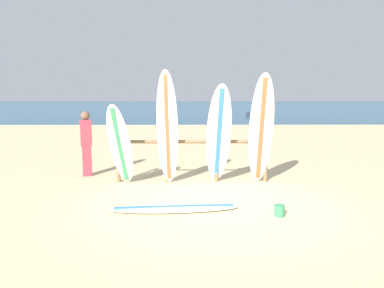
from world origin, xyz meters
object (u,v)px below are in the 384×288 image
surfboard_leaning_far_left (120,145)px  surfboard_leaning_left (167,129)px  surfboard_rack (192,152)px  surfboard_leaning_center_left (219,136)px  surfboard_lying_on_sand (174,208)px  small_boat_offshore (257,113)px  sand_bucket (279,211)px  beachgoer_standing (86,140)px  surfboard_leaning_center (261,130)px

surfboard_leaning_far_left → surfboard_leaning_left: surfboard_leaning_left is taller
surfboard_rack → surfboard_leaning_center_left: size_ratio=1.56×
surfboard_leaning_left → surfboard_lying_on_sand: bearing=-83.1°
surfboard_rack → small_boat_offshore: bearing=76.0°
small_boat_offshore → sand_bucket: bearing=-100.0°
surfboard_rack → beachgoer_standing: 2.78m
surfboard_rack → surfboard_lying_on_sand: size_ratio=1.51×
surfboard_lying_on_sand → sand_bucket: sand_bucket is taller
sand_bucket → surfboard_rack: bearing=120.9°
surfboard_leaning_far_left → beachgoer_standing: (-1.07, 1.10, -0.03)m
surfboard_leaning_left → surfboard_lying_on_sand: 2.20m
surfboard_leaning_center_left → sand_bucket: 2.51m
surfboard_leaning_left → surfboard_leaning_center: (2.13, -0.00, -0.03)m
surfboard_leaning_center → small_boat_offshore: (4.90, 26.19, -1.03)m
beachgoer_standing → sand_bucket: bearing=-37.0°
surfboard_leaning_left → surfboard_leaning_center: size_ratio=1.03×
surfboard_leaning_far_left → surfboard_lying_on_sand: 2.31m
surfboard_leaning_far_left → surfboard_lying_on_sand: size_ratio=0.79×
surfboard_leaning_left → surfboard_lying_on_sand: surfboard_leaning_left is taller
surfboard_rack → surfboard_leaning_center: 1.70m
surfboard_leaning_far_left → small_boat_offshore: (8.08, 26.27, -0.69)m
surfboard_leaning_center_left → surfboard_leaning_center: surfboard_leaning_center is taller
surfboard_leaning_center_left → surfboard_leaning_center: size_ratio=0.91×
beachgoer_standing → sand_bucket: size_ratio=8.41×
surfboard_leaning_far_left → surfboard_leaning_center_left: bearing=1.3°
surfboard_leaning_left → surfboard_lying_on_sand: (0.22, -1.78, -1.28)m
surfboard_rack → surfboard_leaning_far_left: size_ratio=1.91×
surfboard_rack → small_boat_offshore: size_ratio=1.55×
surfboard_leaning_left → surfboard_leaning_center: bearing=-0.1°
surfboard_leaning_center_left → surfboard_leaning_center: 0.97m
surfboard_leaning_far_left → surfboard_leaning_center: size_ratio=0.74×
surfboard_rack → sand_bucket: (1.48, -2.48, -0.62)m
surfboard_lying_on_sand → beachgoer_standing: 3.75m
surfboard_rack → surfboard_leaning_left: size_ratio=1.38×
surfboard_leaning_center → small_boat_offshore: surfboard_leaning_center is taller
surfboard_leaning_left → beachgoer_standing: size_ratio=1.57×
surfboard_leaning_left → surfboard_leaning_center_left: size_ratio=1.13×
surfboard_rack → surfboard_leaning_center: size_ratio=1.41×
surfboard_lying_on_sand → small_boat_offshore: (6.81, 27.96, 0.22)m
surfboard_rack → surfboard_leaning_center: bearing=-12.7°
surfboard_rack → surfboard_lying_on_sand: surfboard_rack is taller
surfboard_leaning_far_left → beachgoer_standing: bearing=134.1°
surfboard_leaning_center_left → small_boat_offshore: surfboard_leaning_center_left is taller
beachgoer_standing → surfboard_rack: bearing=-13.9°
surfboard_rack → surfboard_leaning_far_left: surfboard_leaning_far_left is taller
small_boat_offshore → sand_bucket: (-4.98, -28.32, -0.16)m
surfboard_leaning_far_left → beachgoer_standing: size_ratio=1.14×
surfboard_rack → sand_bucket: size_ratio=18.24×
surfboard_leaning_center → surfboard_lying_on_sand: size_ratio=1.07×
surfboard_leaning_center_left → beachgoer_standing: surfboard_leaning_center_left is taller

